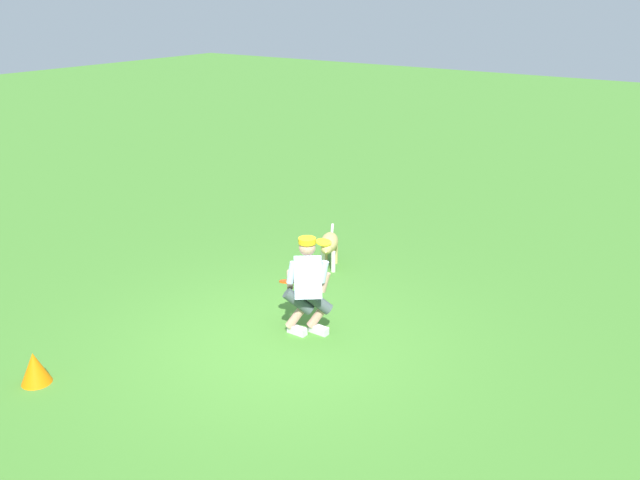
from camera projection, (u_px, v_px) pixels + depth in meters
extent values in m
plane|color=#45802E|center=(281.00, 342.00, 8.57)|extent=(60.00, 60.00, 0.00)
cube|color=silver|center=(319.00, 330.00, 8.78)|extent=(0.26, 0.10, 0.10)
cylinder|color=tan|center=(318.00, 315.00, 8.76)|extent=(0.31, 0.28, 0.37)
cylinder|color=#445051|center=(317.00, 301.00, 8.63)|extent=(0.41, 0.37, 0.37)
cube|color=silver|center=(297.00, 330.00, 8.77)|extent=(0.26, 0.10, 0.10)
cylinder|color=tan|center=(297.00, 315.00, 8.75)|extent=(0.31, 0.28, 0.37)
cylinder|color=#445051|center=(298.00, 301.00, 8.61)|extent=(0.41, 0.37, 0.37)
cube|color=silver|center=(308.00, 277.00, 8.47)|extent=(0.52, 0.53, 0.58)
cylinder|color=silver|center=(324.00, 272.00, 8.48)|extent=(0.16, 0.16, 0.29)
cylinder|color=silver|center=(292.00, 273.00, 8.46)|extent=(0.16, 0.16, 0.29)
cylinder|color=tan|center=(290.00, 279.00, 8.71)|extent=(0.24, 0.27, 0.19)
cylinder|color=tan|center=(325.00, 282.00, 8.58)|extent=(0.16, 0.15, 0.27)
sphere|color=tan|center=(307.00, 247.00, 8.44)|extent=(0.21, 0.21, 0.21)
cylinder|color=yellow|center=(307.00, 241.00, 8.41)|extent=(0.22, 0.22, 0.07)
cylinder|color=yellow|center=(307.00, 240.00, 8.52)|extent=(0.12, 0.12, 0.02)
ellipsoid|color=tan|center=(329.00, 242.00, 10.74)|extent=(0.52, 0.65, 0.27)
ellipsoid|color=silver|center=(328.00, 248.00, 10.60)|extent=(0.14, 0.19, 0.16)
sphere|color=tan|center=(326.00, 249.00, 10.36)|extent=(0.17, 0.17, 0.17)
cone|color=tan|center=(326.00, 252.00, 10.29)|extent=(0.12, 0.12, 0.09)
cone|color=tan|center=(323.00, 244.00, 10.36)|extent=(0.06, 0.06, 0.07)
cone|color=tan|center=(330.00, 244.00, 10.35)|extent=(0.06, 0.06, 0.07)
cylinder|color=silver|center=(323.00, 261.00, 10.68)|extent=(0.09, 0.09, 0.34)
cylinder|color=silver|center=(333.00, 262.00, 10.66)|extent=(0.09, 0.09, 0.34)
cylinder|color=tan|center=(326.00, 253.00, 11.01)|extent=(0.09, 0.09, 0.34)
cylinder|color=tan|center=(336.00, 253.00, 10.99)|extent=(0.09, 0.09, 0.34)
cylinder|color=silver|center=(332.00, 231.00, 11.08)|extent=(0.13, 0.20, 0.23)
cylinder|color=yellow|center=(324.00, 242.00, 10.36)|extent=(0.34, 0.34, 0.07)
cylinder|color=#F7450E|center=(288.00, 281.00, 8.85)|extent=(0.25, 0.26, 0.11)
cone|color=orange|center=(35.00, 368.00, 7.63)|extent=(0.34, 0.34, 0.38)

